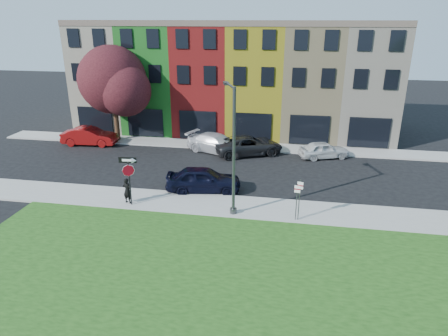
% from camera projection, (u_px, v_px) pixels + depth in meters
% --- Properties ---
extents(ground, '(120.00, 120.00, 0.00)m').
position_uv_depth(ground, '(220.00, 232.00, 21.30)').
color(ground, black).
rests_on(ground, ground).
extents(sidewalk_near, '(40.00, 3.00, 0.12)m').
position_uv_depth(sidewalk_near, '(262.00, 209.00, 23.72)').
color(sidewalk_near, gray).
rests_on(sidewalk_near, ground).
extents(sidewalk_far, '(40.00, 2.40, 0.12)m').
position_uv_depth(sidewalk_far, '(217.00, 145.00, 35.57)').
color(sidewalk_far, gray).
rests_on(sidewalk_far, ground).
extents(grass_park, '(40.00, 16.00, 0.10)m').
position_uv_depth(grass_park, '(406.00, 332.00, 14.47)').
color(grass_park, '#1B4313').
rests_on(grass_park, ground).
extents(rowhouse_block, '(30.00, 10.12, 10.00)m').
position_uv_depth(rowhouse_block, '(233.00, 79.00, 39.44)').
color(rowhouse_block, beige).
rests_on(rowhouse_block, ground).
extents(stop_sign, '(1.05, 0.16, 3.03)m').
position_uv_depth(stop_sign, '(129.00, 171.00, 23.38)').
color(stop_sign, black).
rests_on(stop_sign, sidewalk_near).
extents(man, '(0.76, 0.65, 1.60)m').
position_uv_depth(man, '(127.00, 191.00, 24.10)').
color(man, black).
rests_on(man, sidewalk_near).
extents(sedan_near, '(3.42, 5.44, 1.65)m').
position_uv_depth(sedan_near, '(203.00, 179.00, 26.03)').
color(sedan_near, black).
rests_on(sedan_near, ground).
extents(parked_car_red, '(2.45, 5.10, 1.59)m').
position_uv_depth(parked_car_red, '(90.00, 136.00, 35.53)').
color(parked_car_red, maroon).
rests_on(parked_car_red, ground).
extents(parked_car_silver, '(5.73, 6.80, 1.55)m').
position_uv_depth(parked_car_silver, '(217.00, 143.00, 33.56)').
color(parked_car_silver, silver).
rests_on(parked_car_silver, ground).
extents(parked_car_dark, '(6.87, 7.62, 1.57)m').
position_uv_depth(parked_car_dark, '(248.00, 145.00, 33.07)').
color(parked_car_dark, black).
rests_on(parked_car_dark, ground).
extents(parked_car_white, '(4.11, 4.99, 1.36)m').
position_uv_depth(parked_car_white, '(324.00, 150.00, 32.26)').
color(parked_car_white, silver).
rests_on(parked_car_white, ground).
extents(street_lamp, '(1.18, 2.46, 7.27)m').
position_uv_depth(street_lamp, '(233.00, 152.00, 22.00)').
color(street_lamp, '#404345').
rests_on(street_lamp, sidewalk_near).
extents(parking_sign_a, '(0.32, 0.11, 2.43)m').
position_uv_depth(parking_sign_a, '(300.00, 195.00, 21.81)').
color(parking_sign_a, '#404345').
rests_on(parking_sign_a, sidewalk_near).
extents(parking_sign_b, '(0.32, 0.10, 2.17)m').
position_uv_depth(parking_sign_b, '(297.00, 197.00, 21.88)').
color(parking_sign_b, '#404345').
rests_on(parking_sign_b, sidewalk_near).
extents(tree_purple, '(7.16, 6.27, 8.43)m').
position_uv_depth(tree_purple, '(114.00, 81.00, 35.19)').
color(tree_purple, black).
rests_on(tree_purple, sidewalk_far).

